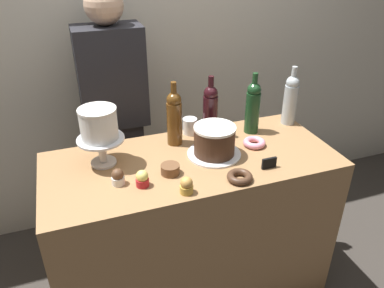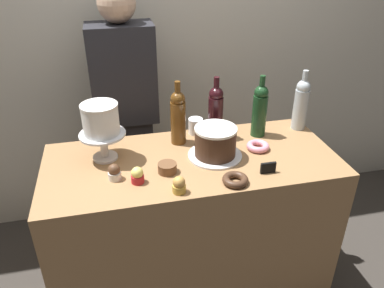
{
  "view_description": "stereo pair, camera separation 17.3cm",
  "coord_description": "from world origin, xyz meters",
  "views": [
    {
      "loc": [
        -0.51,
        -1.43,
        1.81
      ],
      "look_at": [
        0.0,
        0.0,
        0.96
      ],
      "focal_mm": 35.15,
      "sensor_mm": 36.0,
      "label": 1
    },
    {
      "loc": [
        -0.34,
        -1.48,
        1.81
      ],
      "look_at": [
        0.0,
        0.0,
        0.96
      ],
      "focal_mm": 35.15,
      "sensor_mm": 36.0,
      "label": 2
    }
  ],
  "objects": [
    {
      "name": "ground_plane",
      "position": [
        0.0,
        0.0,
        0.0
      ],
      "size": [
        12.0,
        12.0,
        0.0
      ],
      "primitive_type": "plane",
      "color": "#38332D"
    },
    {
      "name": "back_wall",
      "position": [
        0.0,
        0.88,
        1.3
      ],
      "size": [
        6.0,
        0.05,
        2.6
      ],
      "color": "beige",
      "rests_on": "ground_plane"
    },
    {
      "name": "display_counter",
      "position": [
        0.0,
        0.0,
        0.44
      ],
      "size": [
        1.38,
        0.6,
        0.88
      ],
      "color": "#997047",
      "rests_on": "ground_plane"
    },
    {
      "name": "cake_stand_pedestal",
      "position": [
        -0.4,
        0.1,
        0.97
      ],
      "size": [
        0.21,
        0.21,
        0.13
      ],
      "color": "silver",
      "rests_on": "display_counter"
    },
    {
      "name": "white_layer_cake",
      "position": [
        -0.4,
        0.1,
        1.09
      ],
      "size": [
        0.17,
        0.17,
        0.14
      ],
      "color": "white",
      "rests_on": "cake_stand_pedestal"
    },
    {
      "name": "silver_serving_platter",
      "position": [
        0.11,
        0.0,
        0.89
      ],
      "size": [
        0.26,
        0.26,
        0.01
      ],
      "color": "white",
      "rests_on": "display_counter"
    },
    {
      "name": "chocolate_round_cake",
      "position": [
        0.11,
        0.0,
        0.96
      ],
      "size": [
        0.2,
        0.2,
        0.14
      ],
      "color": "#3D2619",
      "rests_on": "silver_serving_platter"
    },
    {
      "name": "wine_bottle_clear",
      "position": [
        0.64,
        0.19,
        1.02
      ],
      "size": [
        0.08,
        0.08,
        0.33
      ],
      "color": "#B2BCC1",
      "rests_on": "display_counter"
    },
    {
      "name": "wine_bottle_amber",
      "position": [
        -0.03,
        0.17,
        1.02
      ],
      "size": [
        0.08,
        0.08,
        0.33
      ],
      "color": "#5B3814",
      "rests_on": "display_counter"
    },
    {
      "name": "wine_bottle_dark_red",
      "position": [
        0.17,
        0.19,
        1.02
      ],
      "size": [
        0.08,
        0.08,
        0.33
      ],
      "color": "black",
      "rests_on": "display_counter"
    },
    {
      "name": "wine_bottle_green",
      "position": [
        0.39,
        0.16,
        1.02
      ],
      "size": [
        0.08,
        0.08,
        0.33
      ],
      "color": "#193D1E",
      "rests_on": "display_counter"
    },
    {
      "name": "cupcake_lemon",
      "position": [
        -0.27,
        -0.14,
        0.92
      ],
      "size": [
        0.06,
        0.06,
        0.07
      ],
      "color": "red",
      "rests_on": "display_counter"
    },
    {
      "name": "cupcake_chocolate",
      "position": [
        -0.36,
        -0.09,
        0.92
      ],
      "size": [
        0.06,
        0.06,
        0.07
      ],
      "color": "white",
      "rests_on": "display_counter"
    },
    {
      "name": "cupcake_caramel",
      "position": [
        -0.11,
        -0.24,
        0.92
      ],
      "size": [
        0.06,
        0.06,
        0.07
      ],
      "color": "gold",
      "rests_on": "display_counter"
    },
    {
      "name": "donut_pink",
      "position": [
        0.34,
        0.02,
        0.9
      ],
      "size": [
        0.11,
        0.11,
        0.03
      ],
      "color": "pink",
      "rests_on": "display_counter"
    },
    {
      "name": "donut_chocolate",
      "position": [
        0.14,
        -0.23,
        0.9
      ],
      "size": [
        0.11,
        0.11,
        0.03
      ],
      "color": "#472D1E",
      "rests_on": "display_counter"
    },
    {
      "name": "cookie_stack",
      "position": [
        -0.13,
        -0.09,
        0.9
      ],
      "size": [
        0.08,
        0.08,
        0.04
      ],
      "color": "brown",
      "rests_on": "display_counter"
    },
    {
      "name": "price_sign_chalkboard",
      "position": [
        0.3,
        -0.19,
        0.91
      ],
      "size": [
        0.07,
        0.01,
        0.05
      ],
      "color": "black",
      "rests_on": "display_counter"
    },
    {
      "name": "coffee_cup_ceramic",
      "position": [
        0.08,
        0.25,
        0.92
      ],
      "size": [
        0.08,
        0.08,
        0.08
      ],
      "color": "white",
      "rests_on": "display_counter"
    },
    {
      "name": "barista_figure",
      "position": [
        -0.26,
        0.58,
        0.84
      ],
      "size": [
        0.36,
        0.22,
        1.6
      ],
      "color": "black",
      "rests_on": "ground_plane"
    }
  ]
}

